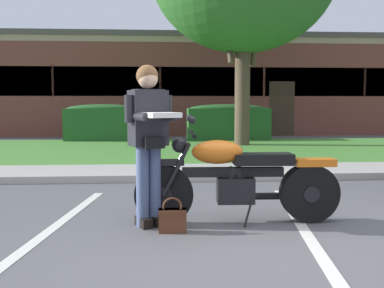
{
  "coord_description": "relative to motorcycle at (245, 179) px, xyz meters",
  "views": [
    {
      "loc": [
        -0.82,
        -4.35,
        1.32
      ],
      "look_at": [
        -0.45,
        0.82,
        0.85
      ],
      "focal_mm": 43.66,
      "sensor_mm": 36.0,
      "label": 1
    }
  ],
  "objects": [
    {
      "name": "concrete_walk",
      "position": [
        -0.12,
        3.54,
        -0.44
      ],
      "size": [
        60.0,
        1.5,
        0.08
      ],
      "primitive_type": "cube",
      "color": "#ADA89E",
      "rests_on": "ground"
    },
    {
      "name": "stall_stripe_0",
      "position": [
        -2.1,
        -0.43,
        -0.48
      ],
      "size": [
        0.7,
        4.38,
        0.01
      ],
      "primitive_type": "cube",
      "rotation": [
        0.0,
        0.0,
        -0.13
      ],
      "color": "silver",
      "rests_on": "ground"
    },
    {
      "name": "brick_building",
      "position": [
        -0.87,
        17.22,
        1.52
      ],
      "size": [
        23.65,
        8.97,
        3.99
      ],
      "color": "brown",
      "rests_on": "ground"
    },
    {
      "name": "motorcycle",
      "position": [
        0.0,
        0.0,
        0.0
      ],
      "size": [
        2.24,
        0.82,
        1.18
      ],
      "color": "black",
      "rests_on": "ground"
    },
    {
      "name": "handbag",
      "position": [
        -0.81,
        -0.34,
        -0.34
      ],
      "size": [
        0.28,
        0.13,
        0.36
      ],
      "color": "#562D19",
      "rests_on": "ground"
    },
    {
      "name": "hedge_left",
      "position": [
        -2.77,
        10.53,
        0.17
      ],
      "size": [
        2.43,
        0.9,
        1.24
      ],
      "color": "#235623",
      "rests_on": "ground"
    },
    {
      "name": "ground_plane",
      "position": [
        -0.12,
        -0.63,
        -0.48
      ],
      "size": [
        140.0,
        140.0,
        0.0
      ],
      "primitive_type": "plane",
      "color": "#565659"
    },
    {
      "name": "curb_strip",
      "position": [
        -0.12,
        2.69,
        -0.42
      ],
      "size": [
        60.0,
        0.2,
        0.12
      ],
      "primitive_type": "cube",
      "color": "#ADA89E",
      "rests_on": "ground"
    },
    {
      "name": "grass_lawn",
      "position": [
        -0.12,
        7.51,
        -0.45
      ],
      "size": [
        60.0,
        6.43,
        0.06
      ],
      "primitive_type": "cube",
      "color": "#478433",
      "rests_on": "ground"
    },
    {
      "name": "rider_person",
      "position": [
        -1.04,
        -0.08,
        0.53
      ],
      "size": [
        0.58,
        0.67,
        1.7
      ],
      "color": "black",
      "rests_on": "ground"
    },
    {
      "name": "stall_stripe_1",
      "position": [
        0.54,
        -0.43,
        -0.48
      ],
      "size": [
        0.7,
        4.38,
        0.01
      ],
      "primitive_type": "cube",
      "rotation": [
        0.0,
        0.0,
        -0.13
      ],
      "color": "silver",
      "rests_on": "ground"
    },
    {
      "name": "hedge_center_left",
      "position": [
        1.39,
        10.53,
        0.17
      ],
      "size": [
        2.73,
        0.9,
        1.24
      ],
      "color": "#235623",
      "rests_on": "ground"
    }
  ]
}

